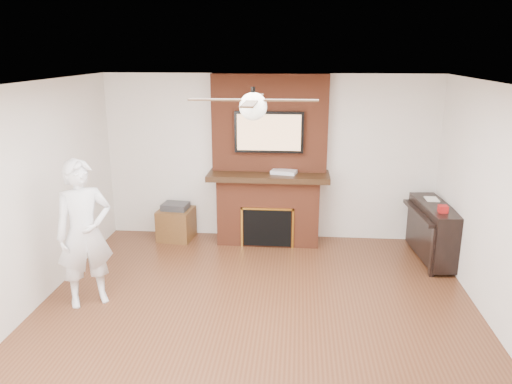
# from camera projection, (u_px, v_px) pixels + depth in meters

# --- Properties ---
(room_shell) EXTENTS (5.36, 5.86, 2.86)m
(room_shell) POSITION_uv_depth(u_px,v_px,m) (253.00, 216.00, 4.92)
(room_shell) COLOR #4D2916
(room_shell) RESTS_ON ground
(fireplace) EXTENTS (1.78, 0.64, 2.50)m
(fireplace) POSITION_uv_depth(u_px,v_px,m) (269.00, 177.00, 7.43)
(fireplace) COLOR brown
(fireplace) RESTS_ON ground
(tv) EXTENTS (1.00, 0.08, 0.60)m
(tv) POSITION_uv_depth(u_px,v_px,m) (269.00, 132.00, 7.20)
(tv) COLOR black
(tv) RESTS_ON fireplace
(ceiling_fan) EXTENTS (1.21, 1.21, 0.31)m
(ceiling_fan) POSITION_uv_depth(u_px,v_px,m) (253.00, 105.00, 4.62)
(ceiling_fan) COLOR black
(ceiling_fan) RESTS_ON room_shell
(person) EXTENTS (0.75, 0.69, 1.70)m
(person) POSITION_uv_depth(u_px,v_px,m) (84.00, 234.00, 5.57)
(person) COLOR white
(person) RESTS_ON ground
(side_table) EXTENTS (0.55, 0.55, 0.57)m
(side_table) POSITION_uv_depth(u_px,v_px,m) (176.00, 222.00, 7.68)
(side_table) COLOR #553518
(side_table) RESTS_ON ground
(piano) EXTENTS (0.55, 1.25, 0.89)m
(piano) POSITION_uv_depth(u_px,v_px,m) (433.00, 230.00, 6.87)
(piano) COLOR black
(piano) RESTS_ON ground
(cable_box) EXTENTS (0.40, 0.28, 0.05)m
(cable_box) POSITION_uv_depth(u_px,v_px,m) (284.00, 172.00, 7.29)
(cable_box) COLOR silver
(cable_box) RESTS_ON fireplace
(candle_orange) EXTENTS (0.07, 0.07, 0.13)m
(candle_orange) POSITION_uv_depth(u_px,v_px,m) (256.00, 240.00, 7.53)
(candle_orange) COLOR #C23A16
(candle_orange) RESTS_ON ground
(candle_green) EXTENTS (0.06, 0.06, 0.08)m
(candle_green) POSITION_uv_depth(u_px,v_px,m) (264.00, 242.00, 7.51)
(candle_green) COLOR #34833E
(candle_green) RESTS_ON ground
(candle_cream) EXTENTS (0.08, 0.08, 0.11)m
(candle_cream) POSITION_uv_depth(u_px,v_px,m) (276.00, 240.00, 7.52)
(candle_cream) COLOR beige
(candle_cream) RESTS_ON ground
(candle_blue) EXTENTS (0.06, 0.06, 0.09)m
(candle_blue) POSITION_uv_depth(u_px,v_px,m) (283.00, 244.00, 7.43)
(candle_blue) COLOR #324397
(candle_blue) RESTS_ON ground
(candle_green_extra) EXTENTS (0.06, 0.06, 0.08)m
(candle_green_extra) POSITION_uv_depth(u_px,v_px,m) (274.00, 242.00, 7.49)
(candle_green_extra) COLOR teal
(candle_green_extra) RESTS_ON ground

